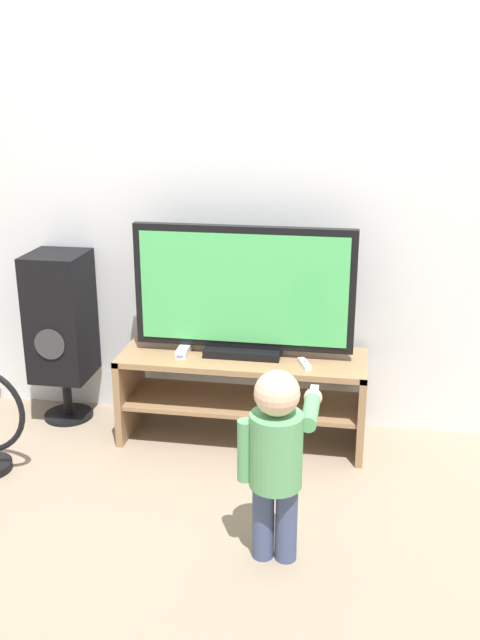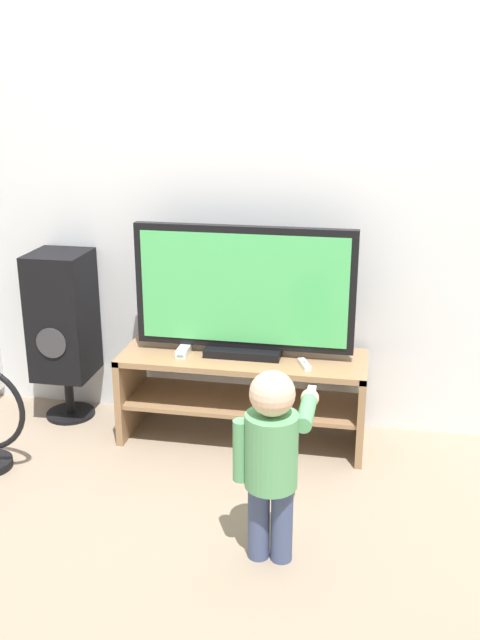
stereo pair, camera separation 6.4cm
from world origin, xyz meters
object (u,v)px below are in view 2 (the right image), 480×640
object	(u,v)px
remote_primary	(304,364)
speaker_tower	(63,318)
television	(244,293)
game_console	(185,349)
child	(272,451)

from	to	relation	value
remote_primary	speaker_tower	bearing A→B (deg)	172.54
television	speaker_tower	world-z (taller)	television
game_console	child	size ratio (longest dim) A/B	0.25
television	child	distance (m)	1.07
television	game_console	distance (m)	0.43
speaker_tower	child	bearing A→B (deg)	-38.54
television	child	size ratio (longest dim) A/B	1.39
child	television	bearing A→B (deg)	106.69
game_console	child	distance (m)	1.12
child	speaker_tower	distance (m)	1.68
child	speaker_tower	world-z (taller)	speaker_tower
remote_primary	child	xyz separation A→B (m)	(-0.03, -0.87, -0.01)
remote_primary	child	distance (m)	0.87
television	speaker_tower	bearing A→B (deg)	176.36
television	child	bearing A→B (deg)	-73.31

